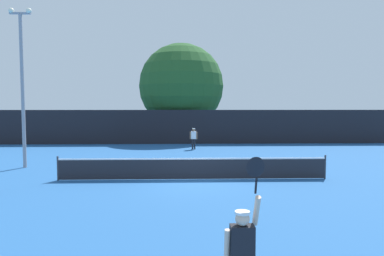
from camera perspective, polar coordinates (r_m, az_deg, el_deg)
name	(u,v)px	position (r m, az deg, el deg)	size (l,w,h in m)	color
ground_plane	(193,179)	(15.42, 0.18, -8.59)	(120.00, 120.00, 0.00)	#235693
tennis_net	(193,168)	(15.32, 0.18, -6.72)	(12.02, 0.08, 1.07)	#232328
perimeter_fence	(188,127)	(29.38, -0.75, 0.19)	(36.56, 0.12, 2.93)	black
player_serving	(243,245)	(5.77, 8.47, -18.83)	(0.68, 0.39, 2.48)	black
player_receiving	(194,137)	(25.69, 0.27, -1.44)	(0.57, 0.23, 1.59)	white
tennis_ball	(178,164)	(19.21, -2.28, -6.02)	(0.07, 0.07, 0.07)	#CCE033
light_pole	(22,78)	(20.18, -26.51, 7.48)	(1.18, 0.28, 8.36)	gray
large_tree	(181,86)	(33.50, -1.80, 7.02)	(8.22, 8.22, 9.32)	brown
parked_car_near	(159,129)	(37.73, -5.61, -0.09)	(1.92, 4.21, 1.69)	white
parked_car_mid	(200,129)	(36.33, 1.36, -0.22)	(1.97, 4.23, 1.69)	red
parked_car_far	(275,128)	(38.89, 13.65, -0.06)	(2.35, 4.38, 1.69)	navy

